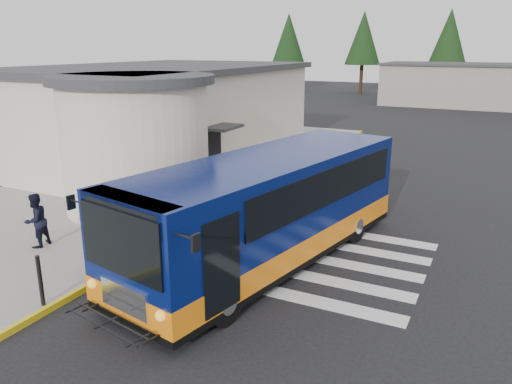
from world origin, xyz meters
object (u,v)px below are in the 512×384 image
at_px(transit_bus, 268,213).
at_px(bollard, 40,281).
at_px(pedestrian_b, 36,220).
at_px(pedestrian_a, 97,235).

height_order(transit_bus, bollard, transit_bus).
relative_size(transit_bus, bollard, 8.94).
bearing_deg(pedestrian_b, pedestrian_a, 79.70).
relative_size(transit_bus, pedestrian_a, 5.90).
xyz_separation_m(pedestrian_a, pedestrian_b, (-2.68, 0.29, -0.12)).
relative_size(pedestrian_b, bollard, 1.32).
relative_size(transit_bus, pedestrian_b, 6.76).
height_order(transit_bus, pedestrian_b, transit_bus).
height_order(pedestrian_a, bollard, pedestrian_a).
bearing_deg(transit_bus, pedestrian_b, -148.52).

